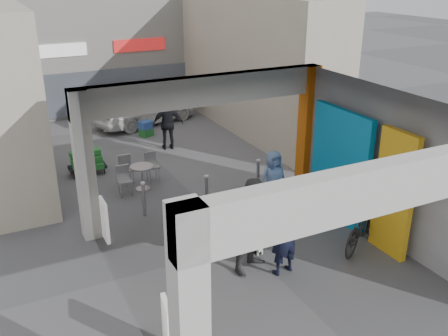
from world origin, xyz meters
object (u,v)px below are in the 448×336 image
bicycle_front (313,197)px  bicycle_rear (362,225)px  man_elderly (273,179)px  white_van (144,106)px  man_crates (168,124)px  man_with_dog (284,234)px  man_back_turned (256,225)px  border_collie (257,241)px  produce_stand (87,165)px  cafe_set (136,177)px

bicycle_front → bicycle_rear: (0.00, -1.83, 0.11)m
man_elderly → white_van: bearing=97.5°
man_crates → white_van: bearing=-81.0°
man_crates → bicycle_rear: (1.56, -8.03, -0.33)m
man_with_dog → bicycle_front: size_ratio=1.04×
man_crates → white_van: (0.19, 3.21, -0.18)m
man_back_turned → man_elderly: (1.87, 2.32, -0.25)m
border_collie → man_back_turned: bearing=-145.3°
man_with_dog → bicycle_front: bearing=-147.3°
produce_stand → man_back_turned: 7.00m
white_van → border_collie: bearing=159.6°
border_collie → man_with_dog: man_with_dog is taller
cafe_set → man_back_turned: 5.26m
produce_stand → man_back_turned: man_back_turned is taller
border_collie → bicycle_rear: 2.37m
border_collie → man_elderly: man_elderly is taller
cafe_set → man_with_dog: 5.73m
man_crates → bicycle_front: 6.40m
produce_stand → bicycle_rear: size_ratio=0.58×
man_with_dog → man_back_turned: size_ratio=0.88×
produce_stand → white_van: (3.20, 4.22, 0.42)m
cafe_set → man_back_turned: size_ratio=0.69×
produce_stand → border_collie: 6.60m
border_collie → man_back_turned: 0.96m
man_back_turned → man_elderly: 2.99m
man_crates → bicycle_rear: 8.18m
man_with_dog → white_van: 11.32m
man_with_dog → bicycle_front: (2.12, 1.89, -0.44)m
cafe_set → bicycle_rear: 6.51m
bicycle_rear → white_van: 11.32m
bicycle_rear → man_elderly: bearing=-14.4°
man_elderly → white_van: (-0.69, 8.56, -0.06)m
man_crates → man_elderly: bearing=111.8°
man_back_turned → cafe_set: bearing=77.6°
produce_stand → bicycle_front: size_ratio=0.63×
border_collie → man_crates: (0.63, 7.18, 0.62)m
bicycle_front → white_van: white_van is taller
bicycle_rear → man_back_turned: bearing=53.6°
man_crates → white_van: man_crates is taller
man_elderly → bicycle_rear: bearing=-73.0°
man_elderly → bicycle_front: (0.67, -0.84, -0.31)m
bicycle_front → bicycle_rear: bicycle_rear is taller
man_elderly → bicycle_front: bearing=-48.5°
man_with_dog → man_back_turned: 0.60m
produce_stand → man_crates: 3.23m
white_van → man_with_dog: bearing=160.3°
man_elderly → border_collie: bearing=-126.9°
produce_stand → bicycle_front: (4.57, -5.18, 0.17)m
man_back_turned → white_van: size_ratio=0.49×
man_with_dog → man_back_turned: bearing=-52.9°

